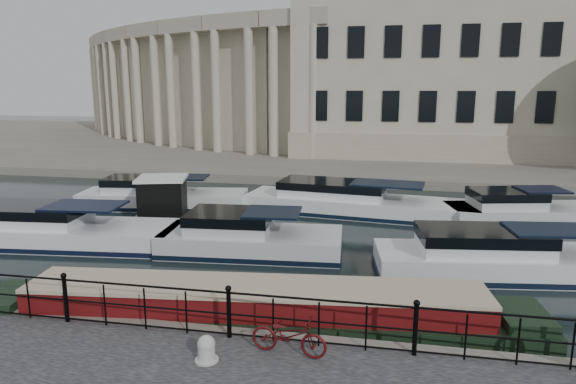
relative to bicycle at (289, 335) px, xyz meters
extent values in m
plane|color=black|center=(-1.44, 2.72, -0.98)|extent=(160.00, 160.00, 0.00)
cube|color=#6B665B|center=(-1.44, 41.72, -0.70)|extent=(120.00, 42.00, 0.55)
cylinder|color=black|center=(-5.44, 0.47, 0.12)|extent=(0.10, 0.10, 1.10)
sphere|color=black|center=(-5.44, 0.47, 0.72)|extent=(0.14, 0.14, 0.14)
cylinder|color=black|center=(-1.44, 0.47, 0.12)|extent=(0.10, 0.10, 1.10)
sphere|color=black|center=(-1.44, 0.47, 0.72)|extent=(0.14, 0.14, 0.14)
cylinder|color=black|center=(2.56, 0.47, 0.12)|extent=(0.10, 0.10, 1.10)
sphere|color=black|center=(2.56, 0.47, 0.72)|extent=(0.14, 0.14, 0.14)
cylinder|color=black|center=(-1.44, 0.47, 0.62)|extent=(24.00, 0.05, 0.05)
cylinder|color=black|center=(-1.44, 0.47, 0.12)|extent=(24.00, 0.04, 0.04)
cylinder|color=black|center=(-1.44, 0.47, -0.35)|extent=(24.00, 0.04, 0.04)
cube|color=#ADA38C|center=(4.56, 35.72, 6.57)|extent=(20.00, 14.00, 14.00)
cube|color=#9E937F|center=(4.56, 35.72, 0.57)|extent=(20.30, 14.30, 2.00)
cube|color=#ADA38C|center=(-4.77, 31.75, 5.07)|extent=(5.73, 4.06, 11.00)
cube|color=#9E937F|center=(-5.20, 29.80, 9.97)|extent=(5.62, 2.73, 1.20)
cylinder|color=#ADA38C|center=(-3.72, 28.88, 4.47)|extent=(0.70, 0.70, 9.80)
cylinder|color=#ADA38C|center=(-6.93, 29.59, 4.47)|extent=(0.70, 0.70, 9.80)
cube|color=#ADA38C|center=(-9.72, 33.17, 5.07)|extent=(5.90, 4.56, 11.00)
cube|color=#9E937F|center=(-10.39, 31.28, 9.97)|extent=(5.62, 3.30, 1.20)
cylinder|color=#ADA38C|center=(-9.03, 30.20, 4.47)|extent=(0.70, 0.70, 9.80)
cylinder|color=#ADA38C|center=(-12.13, 31.29, 4.47)|extent=(0.70, 0.70, 9.80)
cube|color=#ADA38C|center=(-14.48, 35.17, 5.07)|extent=(5.99, 4.99, 11.00)
cube|color=#9E937F|center=(-15.36, 33.37, 9.97)|extent=(5.55, 3.83, 1.20)
cylinder|color=#ADA38C|center=(-14.14, 32.14, 4.47)|extent=(0.70, 0.70, 9.80)
cylinder|color=#ADA38C|center=(-17.09, 33.59, 4.47)|extent=(0.70, 0.70, 9.80)
cube|color=#ADA38C|center=(-18.95, 37.72, 5.07)|extent=(5.99, 5.36, 11.00)
cube|color=#9E937F|center=(-20.05, 36.05, 9.97)|extent=(5.40, 4.29, 1.20)
cylinder|color=#ADA38C|center=(-18.99, 34.67, 4.47)|extent=(0.70, 0.70, 9.80)
cylinder|color=#ADA38C|center=(-21.73, 36.47, 4.47)|extent=(0.70, 0.70, 9.80)
cube|color=#ADA38C|center=(-23.10, 40.80, 5.07)|extent=(5.91, 5.64, 11.00)
cube|color=#9E937F|center=(-24.38, 39.27, 9.97)|extent=(5.16, 4.70, 1.20)
cylinder|color=#ADA38C|center=(-23.49, 37.77, 4.47)|extent=(0.70, 0.70, 9.80)
cylinder|color=#ADA38C|center=(-26.01, 39.88, 4.47)|extent=(0.70, 0.70, 9.80)
cube|color=#ADA38C|center=(-26.84, 44.35, 5.07)|extent=(5.74, 5.85, 11.00)
cube|color=#9E937F|center=(-28.30, 42.98, 9.97)|extent=(4.86, 5.04, 1.20)
cylinder|color=#ADA38C|center=(-27.59, 41.39, 4.47)|extent=(0.70, 0.70, 9.80)
cylinder|color=#ADA38C|center=(-29.84, 43.79, 4.47)|extent=(0.70, 0.70, 9.80)
cube|color=#ADA38C|center=(-30.13, 48.31, 5.07)|extent=(5.49, 5.97, 11.00)
cube|color=#9E937F|center=(-31.74, 47.13, 9.97)|extent=(4.48, 5.30, 1.20)
cylinder|color=#ADA38C|center=(-31.23, 45.47, 4.47)|extent=(0.70, 0.70, 9.80)
cylinder|color=#ADA38C|center=(-33.17, 48.12, 4.47)|extent=(0.70, 0.70, 9.80)
cube|color=#ADA38C|center=(-32.92, 52.65, 5.07)|extent=(5.16, 6.00, 11.00)
cube|color=#9E937F|center=(-34.66, 51.67, 9.97)|extent=(4.04, 5.49, 1.20)
cylinder|color=#ADA38C|center=(-34.36, 49.96, 4.47)|extent=(0.70, 0.70, 9.80)
cylinder|color=#ADA38C|center=(-35.97, 52.82, 4.47)|extent=(0.70, 0.70, 9.80)
cube|color=#ADA38C|center=(-35.17, 57.29, 5.07)|extent=(4.76, 5.95, 11.00)
cube|color=#9E937F|center=(-37.02, 56.52, 9.97)|extent=(3.54, 5.60, 1.20)
cylinder|color=#ADA38C|center=(-36.92, 54.79, 4.47)|extent=(0.70, 0.70, 9.80)
cylinder|color=#ADA38C|center=(-38.18, 57.82, 4.47)|extent=(0.70, 0.70, 9.80)
imported|color=#4C0D10|center=(0.00, 0.00, 0.00)|extent=(1.69, 0.78, 0.86)
cylinder|color=#B6B5B1|center=(-1.59, -0.57, -0.25)|extent=(0.35, 0.35, 0.37)
sphere|color=#B6B5B1|center=(-1.59, -0.57, -0.06)|extent=(0.37, 0.37, 0.37)
cylinder|color=#B6B5B1|center=(-1.59, -0.57, -0.41)|extent=(0.49, 0.49, 0.03)
cube|color=black|center=(-1.25, 1.97, -0.88)|extent=(14.37, 3.37, 0.85)
cube|color=#5A0C0E|center=(-1.25, 1.97, -0.23)|extent=(11.50, 2.79, 0.66)
cube|color=#C0AB8B|center=(-1.25, 1.97, 0.17)|extent=(11.51, 2.85, 0.09)
cube|color=#6B665B|center=(-7.80, 11.02, -0.93)|extent=(3.36, 3.03, 0.24)
cube|color=black|center=(-7.80, 11.02, 0.12)|extent=(2.32, 2.32, 1.70)
cube|color=white|center=(-7.80, 11.02, 1.07)|extent=(2.55, 2.55, 0.11)
cube|color=white|center=(-10.49, 7.43, -0.78)|extent=(9.56, 3.56, 1.20)
cube|color=black|center=(-10.49, 7.43, -0.86)|extent=(9.65, 3.59, 0.18)
cube|color=white|center=(-11.61, 7.33, 0.07)|extent=(4.39, 2.60, 0.90)
cube|color=black|center=(-9.37, 7.54, 0.57)|extent=(2.96, 2.15, 0.08)
cube|color=silver|center=(-2.92, 7.86, -0.78)|extent=(6.73, 3.14, 1.20)
cube|color=black|center=(-2.92, 7.86, -0.86)|extent=(6.79, 3.17, 0.18)
cube|color=silver|center=(-3.70, 7.81, 0.07)|extent=(3.10, 2.41, 0.90)
cube|color=black|center=(-2.13, 7.91, 0.57)|extent=(2.09, 2.02, 0.08)
cube|color=white|center=(6.01, 7.23, -0.78)|extent=(9.00, 3.57, 1.20)
cube|color=black|center=(6.01, 7.23, -0.86)|extent=(9.09, 3.60, 0.18)
cube|color=white|center=(4.96, 7.09, 0.07)|extent=(4.17, 2.51, 0.90)
cube|color=black|center=(7.05, 7.36, 0.57)|extent=(2.83, 2.05, 0.08)
cube|color=silver|center=(-9.11, 13.96, -0.78)|extent=(8.47, 3.51, 1.20)
cube|color=black|center=(-9.11, 13.96, -0.86)|extent=(8.56, 3.54, 0.18)
cube|color=silver|center=(-10.09, 13.82, 0.07)|extent=(3.94, 2.45, 0.90)
cube|color=black|center=(-8.14, 14.10, 0.57)|extent=(2.67, 2.00, 0.08)
cube|color=white|center=(0.63, 14.41, -0.78)|extent=(11.15, 4.14, 1.20)
cube|color=black|center=(0.63, 14.41, -0.86)|extent=(11.26, 4.18, 0.18)
cube|color=white|center=(-0.66, 14.58, 0.07)|extent=(5.15, 2.87, 0.90)
cube|color=black|center=(1.93, 14.24, 0.57)|extent=(3.49, 2.34, 0.08)
cube|color=silver|center=(7.83, 14.01, -0.78)|extent=(6.81, 3.73, 1.20)
cube|color=black|center=(7.83, 14.01, -0.86)|extent=(6.88, 3.77, 0.18)
cube|color=silver|center=(7.07, 13.85, 0.07)|extent=(3.25, 2.55, 0.90)
cube|color=black|center=(8.58, 14.18, 0.57)|extent=(2.25, 2.06, 0.08)
camera|label=1|loc=(1.85, -9.59, 5.07)|focal=32.00mm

